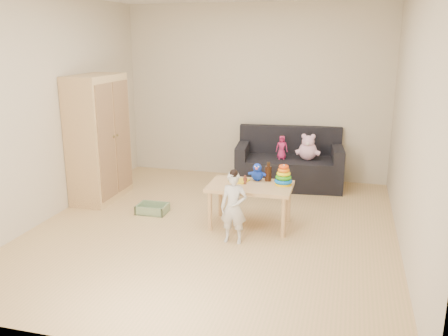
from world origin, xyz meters
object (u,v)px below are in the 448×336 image
(play_table, at_px, (250,205))
(toddler, at_px, (234,208))
(sofa, at_px, (289,172))
(wardrobe, at_px, (99,138))

(play_table, height_order, toddler, toddler)
(sofa, height_order, toddler, toddler)
(wardrobe, distance_m, sofa, 2.72)
(wardrobe, relative_size, toddler, 2.18)
(wardrobe, bearing_deg, play_table, -12.12)
(sofa, xyz_separation_m, play_table, (-0.23, -1.65, 0.04))
(wardrobe, xyz_separation_m, sofa, (2.36, 1.19, -0.61))
(wardrobe, bearing_deg, sofa, 26.65)
(wardrobe, relative_size, sofa, 1.09)
(wardrobe, distance_m, play_table, 2.26)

